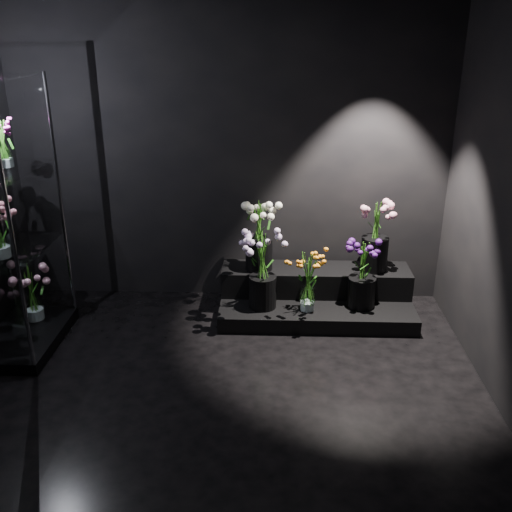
{
  "coord_description": "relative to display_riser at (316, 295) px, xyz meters",
  "views": [
    {
      "loc": [
        0.43,
        -3.17,
        2.49
      ],
      "look_at": [
        0.26,
        1.2,
        0.73
      ],
      "focal_mm": 40.0,
      "sensor_mm": 36.0,
      "label": 1
    }
  ],
  "objects": [
    {
      "name": "bouquet_purple",
      "position": [
        0.39,
        -0.18,
        0.32
      ],
      "size": [
        0.33,
        0.33,
        0.63
      ],
      "rotation": [
        0.0,
        0.0,
        -0.13
      ],
      "color": "black",
      "rests_on": "display_riser"
    },
    {
      "name": "display_case",
      "position": [
        -2.49,
        -0.69,
        0.92
      ],
      "size": [
        0.59,
        0.99,
        2.17
      ],
      "color": "black",
      "rests_on": "floor"
    },
    {
      "name": "floor",
      "position": [
        -0.8,
        -1.65,
        -0.16
      ],
      "size": [
        4.0,
        4.0,
        0.0
      ],
      "primitive_type": "plane",
      "color": "black",
      "rests_on": "ground"
    },
    {
      "name": "bouquet_case_magenta",
      "position": [
        -2.47,
        -0.56,
        1.51
      ],
      "size": [
        0.28,
        0.28,
        0.35
      ],
      "rotation": [
        0.0,
        0.0,
        0.33
      ],
      "color": "white",
      "rests_on": "display_case"
    },
    {
      "name": "bouquet_case_base_pink",
      "position": [
        -2.48,
        -0.45,
        0.21
      ],
      "size": [
        0.45,
        0.45,
        0.51
      ],
      "rotation": [
        0.0,
        0.0,
        -0.42
      ],
      "color": "white",
      "rests_on": "display_case"
    },
    {
      "name": "bouquet_lilac",
      "position": [
        -0.49,
        -0.22,
        0.39
      ],
      "size": [
        0.39,
        0.39,
        0.71
      ],
      "rotation": [
        0.0,
        0.0,
        0.01
      ],
      "color": "black",
      "rests_on": "display_riser"
    },
    {
      "name": "bouquet_pink_roses",
      "position": [
        0.53,
        0.09,
        0.6
      ],
      "size": [
        0.36,
        0.36,
        0.66
      ],
      "rotation": [
        0.0,
        0.0,
        -0.03
      ],
      "color": "black",
      "rests_on": "display_riser"
    },
    {
      "name": "display_riser",
      "position": [
        0.0,
        0.0,
        0.0
      ],
      "size": [
        1.76,
        0.78,
        0.39
      ],
      "color": "black",
      "rests_on": "floor"
    },
    {
      "name": "wall_front",
      "position": [
        -0.8,
        -3.65,
        1.24
      ],
      "size": [
        4.0,
        0.0,
        4.0
      ],
      "primitive_type": "plane",
      "rotation": [
        -1.57,
        0.0,
        0.0
      ],
      "color": "black",
      "rests_on": "floor"
    },
    {
      "name": "bouquet_cream_roses",
      "position": [
        -0.53,
        0.07,
        0.61
      ],
      "size": [
        0.44,
        0.44,
        0.66
      ],
      "rotation": [
        0.0,
        0.0,
        0.24
      ],
      "color": "black",
      "rests_on": "display_riser"
    },
    {
      "name": "bouquet_orange_bells",
      "position": [
        -0.09,
        -0.27,
        0.27
      ],
      "size": [
        0.33,
        0.33,
        0.56
      ],
      "rotation": [
        0.0,
        0.0,
        0.35
      ],
      "color": "white",
      "rests_on": "display_riser"
    },
    {
      "name": "wall_back",
      "position": [
        -0.8,
        0.35,
        1.24
      ],
      "size": [
        4.0,
        0.0,
        4.0
      ],
      "primitive_type": "plane",
      "rotation": [
        1.57,
        0.0,
        0.0
      ],
      "color": "black",
      "rests_on": "floor"
    }
  ]
}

